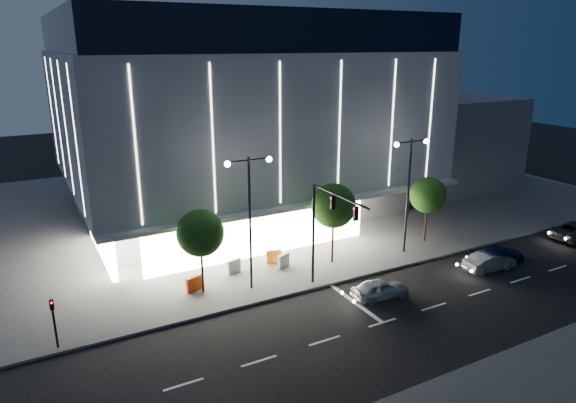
{
  "coord_description": "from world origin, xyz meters",
  "views": [
    {
      "loc": [
        -15.5,
        -22.27,
        15.65
      ],
      "look_at": [
        0.86,
        8.07,
        5.0
      ],
      "focal_mm": 32.0,
      "sensor_mm": 36.0,
      "label": 1
    }
  ],
  "objects_px": {
    "street_lamp_east": "(409,179)",
    "barrier_d": "(283,261)",
    "tree_mid": "(334,208)",
    "ped_signal_far": "(54,319)",
    "car_second": "(489,262)",
    "tree_left": "(201,236)",
    "barrier_a": "(194,284)",
    "street_lamp_west": "(250,204)",
    "barrier_c": "(274,257)",
    "barrier_b": "(234,266)",
    "traffic_mast": "(326,220)",
    "car_lead": "(380,289)",
    "car_third": "(498,255)",
    "tree_right": "(428,197)"
  },
  "relations": [
    {
      "from": "street_lamp_east",
      "to": "barrier_c",
      "type": "distance_m",
      "value": 11.58
    },
    {
      "from": "car_lead",
      "to": "car_third",
      "type": "bearing_deg",
      "value": -83.31
    },
    {
      "from": "traffic_mast",
      "to": "street_lamp_east",
      "type": "xyz_separation_m",
      "value": [
        9.0,
        2.66,
        0.93
      ]
    },
    {
      "from": "ped_signal_far",
      "to": "barrier_a",
      "type": "xyz_separation_m",
      "value": [
        8.5,
        2.87,
        -1.24
      ]
    },
    {
      "from": "traffic_mast",
      "to": "barrier_b",
      "type": "relative_size",
      "value": 6.43
    },
    {
      "from": "car_lead",
      "to": "car_second",
      "type": "distance_m",
      "value": 9.59
    },
    {
      "from": "barrier_a",
      "to": "barrier_d",
      "type": "relative_size",
      "value": 1.0
    },
    {
      "from": "tree_mid",
      "to": "barrier_c",
      "type": "height_order",
      "value": "tree_mid"
    },
    {
      "from": "tree_left",
      "to": "barrier_d",
      "type": "bearing_deg",
      "value": 7.59
    },
    {
      "from": "street_lamp_west",
      "to": "barrier_a",
      "type": "height_order",
      "value": "street_lamp_west"
    },
    {
      "from": "street_lamp_east",
      "to": "barrier_c",
      "type": "xyz_separation_m",
      "value": [
        -9.89,
        2.86,
        -5.31
      ]
    },
    {
      "from": "street_lamp_west",
      "to": "ped_signal_far",
      "type": "height_order",
      "value": "street_lamp_west"
    },
    {
      "from": "traffic_mast",
      "to": "street_lamp_east",
      "type": "relative_size",
      "value": 0.79
    },
    {
      "from": "traffic_mast",
      "to": "tree_mid",
      "type": "bearing_deg",
      "value": 50.58
    },
    {
      "from": "tree_left",
      "to": "barrier_b",
      "type": "xyz_separation_m",
      "value": [
        2.82,
        1.66,
        -3.38
      ]
    },
    {
      "from": "street_lamp_east",
      "to": "barrier_d",
      "type": "height_order",
      "value": "street_lamp_east"
    },
    {
      "from": "street_lamp_west",
      "to": "street_lamp_east",
      "type": "bearing_deg",
      "value": 0.0
    },
    {
      "from": "tree_mid",
      "to": "ped_signal_far",
      "type": "bearing_deg",
      "value": -172.45
    },
    {
      "from": "tree_left",
      "to": "barrier_c",
      "type": "relative_size",
      "value": 5.2
    },
    {
      "from": "street_lamp_west",
      "to": "street_lamp_east",
      "type": "height_order",
      "value": "same"
    },
    {
      "from": "tree_left",
      "to": "tree_mid",
      "type": "xyz_separation_m",
      "value": [
        10.0,
        0.0,
        0.3
      ]
    },
    {
      "from": "tree_mid",
      "to": "barrier_b",
      "type": "height_order",
      "value": "tree_mid"
    },
    {
      "from": "barrier_b",
      "to": "car_lead",
      "type": "bearing_deg",
      "value": -64.21
    },
    {
      "from": "car_lead",
      "to": "street_lamp_east",
      "type": "bearing_deg",
      "value": -45.96
    },
    {
      "from": "street_lamp_west",
      "to": "ped_signal_far",
      "type": "bearing_deg",
      "value": -172.87
    },
    {
      "from": "tree_mid",
      "to": "barrier_a",
      "type": "bearing_deg",
      "value": 178.12
    },
    {
      "from": "traffic_mast",
      "to": "street_lamp_west",
      "type": "relative_size",
      "value": 0.79
    },
    {
      "from": "car_second",
      "to": "barrier_b",
      "type": "distance_m",
      "value": 18.31
    },
    {
      "from": "tree_mid",
      "to": "car_third",
      "type": "xyz_separation_m",
      "value": [
        10.84,
        -5.78,
        -3.68
      ]
    },
    {
      "from": "street_lamp_west",
      "to": "barrier_d",
      "type": "distance_m",
      "value": 6.56
    },
    {
      "from": "street_lamp_east",
      "to": "barrier_a",
      "type": "distance_m",
      "value": 17.39
    },
    {
      "from": "traffic_mast",
      "to": "car_lead",
      "type": "bearing_deg",
      "value": -40.5
    },
    {
      "from": "traffic_mast",
      "to": "tree_right",
      "type": "distance_m",
      "value": 12.63
    },
    {
      "from": "barrier_d",
      "to": "barrier_b",
      "type": "bearing_deg",
      "value": 142.68
    },
    {
      "from": "street_lamp_west",
      "to": "car_lead",
      "type": "height_order",
      "value": "street_lamp_west"
    },
    {
      "from": "barrier_c",
      "to": "barrier_d",
      "type": "xyz_separation_m",
      "value": [
        0.27,
        -1.0,
        0.0
      ]
    },
    {
      "from": "ped_signal_far",
      "to": "barrier_a",
      "type": "distance_m",
      "value": 9.05
    },
    {
      "from": "street_lamp_west",
      "to": "barrier_c",
      "type": "height_order",
      "value": "street_lamp_west"
    },
    {
      "from": "street_lamp_west",
      "to": "barrier_d",
      "type": "height_order",
      "value": "street_lamp_west"
    },
    {
      "from": "tree_left",
      "to": "car_second",
      "type": "bearing_deg",
      "value": -18.16
    },
    {
      "from": "ped_signal_far",
      "to": "barrier_a",
      "type": "height_order",
      "value": "ped_signal_far"
    },
    {
      "from": "street_lamp_west",
      "to": "traffic_mast",
      "type": "bearing_deg",
      "value": -33.65
    },
    {
      "from": "car_third",
      "to": "barrier_a",
      "type": "distance_m",
      "value": 22.23
    },
    {
      "from": "street_lamp_west",
      "to": "tree_right",
      "type": "height_order",
      "value": "street_lamp_west"
    },
    {
      "from": "tree_mid",
      "to": "street_lamp_west",
      "type": "bearing_deg",
      "value": -171.74
    },
    {
      "from": "tree_right",
      "to": "street_lamp_east",
      "type": "bearing_deg",
      "value": -161.37
    },
    {
      "from": "barrier_c",
      "to": "street_lamp_east",
      "type": "bearing_deg",
      "value": -4.33
    },
    {
      "from": "car_third",
      "to": "street_lamp_east",
      "type": "bearing_deg",
      "value": 45.4
    },
    {
      "from": "car_second",
      "to": "street_lamp_east",
      "type": "bearing_deg",
      "value": 35.85
    },
    {
      "from": "tree_mid",
      "to": "car_second",
      "type": "xyz_separation_m",
      "value": [
        9.3,
        -6.33,
        -3.68
      ]
    }
  ]
}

